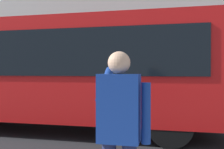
% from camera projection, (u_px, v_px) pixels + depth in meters
% --- Properties ---
extents(ground_plane, '(60.00, 60.00, 0.00)m').
position_uv_depth(ground_plane, '(138.00, 134.00, 6.85)').
color(ground_plane, '#232326').
extents(red_bus, '(9.05, 2.54, 3.08)m').
position_uv_depth(red_bus, '(62.00, 70.00, 7.31)').
color(red_bus, red).
rests_on(red_bus, ground_plane).
extents(pedestrian_photographer, '(0.53, 0.52, 1.70)m').
position_uv_depth(pedestrian_photographer, '(120.00, 124.00, 2.50)').
color(pedestrian_photographer, '#1E2347').
rests_on(pedestrian_photographer, sidewalk_curb).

